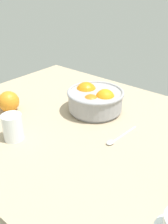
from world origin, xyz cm
name	(u,v)px	position (x,y,z in cm)	size (l,w,h in cm)	color
ground_plane	(83,127)	(0.00, 0.00, -1.50)	(116.43, 87.45, 3.00)	tan
fruit_bowl	(95,99)	(-2.89, 11.17, 5.19)	(22.71, 22.71, 10.80)	#99999E
juice_glass	(13,129)	(-11.80, -22.12, 3.89)	(6.73, 6.73, 9.06)	white
loose_orange_0	(9,102)	(-29.63, -11.02, 4.21)	(8.43, 8.43, 8.43)	orange
spoon	(117,138)	(15.31, 0.03, 0.43)	(2.70, 16.31, 1.00)	silver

